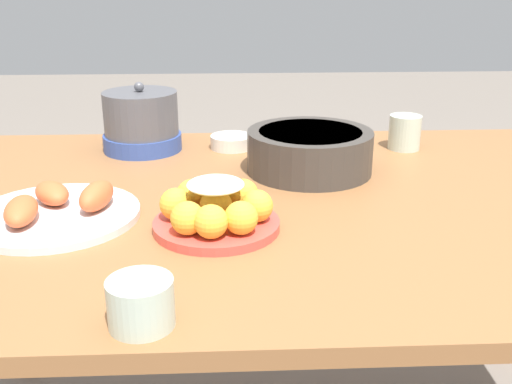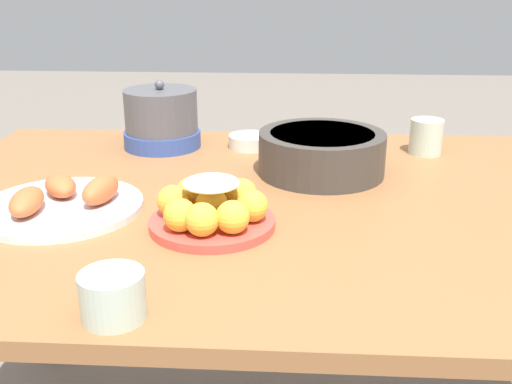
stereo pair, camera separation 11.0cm
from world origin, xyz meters
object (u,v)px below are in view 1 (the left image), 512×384
at_px(cake_plate, 216,210).
at_px(seafood_platter, 56,210).
at_px(serving_bowl, 310,150).
at_px(dining_table, 290,234).
at_px(cup_far, 405,132).
at_px(sauce_bowl, 232,141).
at_px(warming_pot, 141,122).
at_px(cup_near, 141,303).

xyz_separation_m(cake_plate, seafood_platter, (-0.29, 0.06, -0.02)).
bearing_deg(serving_bowl, dining_table, -109.83).
height_order(serving_bowl, cup_far, serving_bowl).
relative_size(cake_plate, sauce_bowl, 2.08).
distance_m(serving_bowl, warming_pot, 0.44).
height_order(cake_plate, cup_far, cake_plate).
bearing_deg(sauce_bowl, dining_table, -72.12).
distance_m(seafood_platter, cup_near, 0.41).
distance_m(dining_table, warming_pot, 0.51).
height_order(seafood_platter, cup_near, same).
relative_size(seafood_platter, cup_near, 3.58).
relative_size(dining_table, cake_plate, 7.04).
bearing_deg(cake_plate, dining_table, 45.39).
distance_m(cake_plate, warming_pot, 0.53).
xyz_separation_m(cup_near, warming_pot, (-0.10, 0.79, 0.04)).
xyz_separation_m(serving_bowl, cup_near, (-0.29, -0.60, -0.02)).
bearing_deg(seafood_platter, serving_bowl, 26.65).
height_order(cake_plate, warming_pot, warming_pot).
bearing_deg(serving_bowl, cup_far, 32.70).
bearing_deg(sauce_bowl, warming_pot, -178.83).
height_order(serving_bowl, sauce_bowl, serving_bowl).
relative_size(cake_plate, cup_near, 2.59).
height_order(seafood_platter, warming_pot, warming_pot).
relative_size(sauce_bowl, warming_pot, 0.55).
relative_size(serving_bowl, warming_pot, 1.43).
relative_size(dining_table, warming_pot, 8.05).
distance_m(cake_plate, cup_near, 0.31).
bearing_deg(seafood_platter, cup_far, 28.82).
bearing_deg(warming_pot, seafood_platter, -102.92).
relative_size(serving_bowl, cup_far, 3.25).
bearing_deg(cake_plate, cup_near, -106.84).
distance_m(sauce_bowl, cup_far, 0.43).
relative_size(sauce_bowl, seafood_platter, 0.35).
distance_m(sauce_bowl, warming_pot, 0.23).
relative_size(seafood_platter, cup_far, 3.58).
bearing_deg(serving_bowl, cup_near, -115.89).
bearing_deg(sauce_bowl, cake_plate, -93.60).
xyz_separation_m(sauce_bowl, warming_pot, (-0.22, -0.00, 0.05)).
xyz_separation_m(cake_plate, sauce_bowl, (0.03, 0.50, -0.02)).
height_order(dining_table, cup_far, cup_far).
xyz_separation_m(cup_near, cup_far, (0.55, 0.77, 0.01)).
height_order(cup_near, warming_pot, warming_pot).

